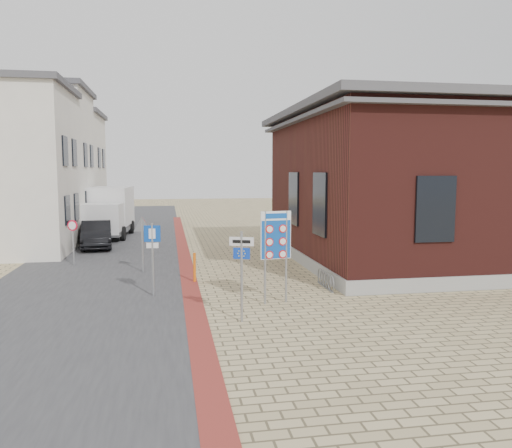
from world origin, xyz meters
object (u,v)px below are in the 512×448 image
object	(u,v)px
sedan	(96,234)
essen_sign	(242,262)
box_truck	(109,212)
parking_sign	(152,247)
bollard	(195,268)
border_sign	(276,237)

from	to	relation	value
sedan	essen_sign	xyz separation A→B (m)	(5.70, -14.31, 0.92)
box_truck	parking_sign	xyz separation A→B (m)	(3.11, -15.54, 0.04)
parking_sign	bollard	size ratio (longest dim) A/B	2.20
sedan	essen_sign	world-z (taller)	essen_sign
bollard	essen_sign	bearing A→B (deg)	-78.85
border_sign	essen_sign	world-z (taller)	border_sign
sedan	parking_sign	xyz separation A→B (m)	(3.27, -11.11, 0.91)
box_truck	parking_sign	size ratio (longest dim) A/B	2.50
essen_sign	parking_sign	world-z (taller)	essen_sign
box_truck	essen_sign	xyz separation A→B (m)	(5.54, -18.74, 0.05)
sedan	parking_sign	size ratio (longest dim) A/B	1.80
essen_sign	parking_sign	xyz separation A→B (m)	(-2.43, 3.20, -0.01)
bollard	border_sign	bearing A→B (deg)	-55.71
sedan	essen_sign	size ratio (longest dim) A/B	1.75
parking_sign	box_truck	bearing A→B (deg)	108.95
box_truck	essen_sign	world-z (taller)	box_truck
parking_sign	bollard	xyz separation A→B (m)	(1.43, 1.87, -1.08)
parking_sign	bollard	bearing A→B (deg)	60.29
sedan	bollard	bearing A→B (deg)	-70.20
box_truck	border_sign	bearing A→B (deg)	-63.92
border_sign	parking_sign	bearing A→B (deg)	149.59
essen_sign	bollard	bearing A→B (deg)	121.03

